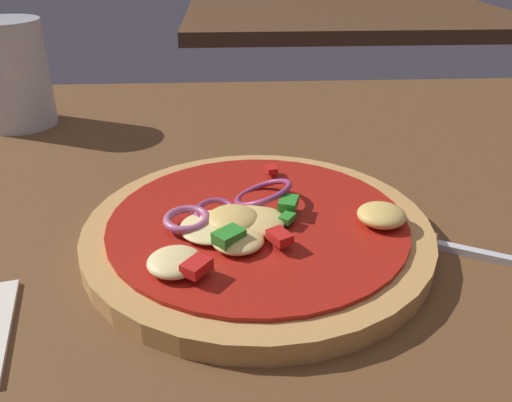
# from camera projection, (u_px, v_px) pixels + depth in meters

# --- Properties ---
(dining_table) EXTENTS (1.14, 0.83, 0.03)m
(dining_table) POSITION_uv_depth(u_px,v_px,m) (321.00, 265.00, 0.36)
(dining_table) COLOR brown
(dining_table) RESTS_ON ground
(pizza) EXTENTS (0.23, 0.23, 0.03)m
(pizza) POSITION_uv_depth(u_px,v_px,m) (257.00, 230.00, 0.35)
(pizza) COLOR tan
(pizza) RESTS_ON dining_table
(fork) EXTENTS (0.17, 0.09, 0.01)m
(fork) POSITION_uv_depth(u_px,v_px,m) (490.00, 257.00, 0.34)
(fork) COLOR silver
(fork) RESTS_ON dining_table
(beer_glass) EXTENTS (0.07, 0.07, 0.11)m
(beer_glass) POSITION_uv_depth(u_px,v_px,m) (14.00, 80.00, 0.54)
(beer_glass) COLOR silver
(beer_glass) RESTS_ON dining_table
(background_table) EXTENTS (0.80, 0.55, 0.03)m
(background_table) POSITION_uv_depth(u_px,v_px,m) (348.00, 17.00, 1.30)
(background_table) COLOR #4C301C
(background_table) RESTS_ON ground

